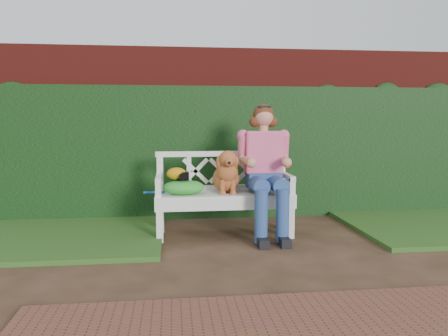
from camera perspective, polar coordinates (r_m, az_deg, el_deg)
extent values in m
plane|color=#322214|center=(4.27, 6.96, -11.11)|extent=(60.00, 60.00, 0.00)
cube|color=maroon|center=(5.94, 2.74, 4.63)|extent=(10.00, 0.30, 2.20)
cube|color=#20521C|center=(5.73, 3.09, 2.06)|extent=(10.00, 0.18, 1.70)
cube|color=#1D3C10|center=(5.21, -22.61, -8.06)|extent=(2.60, 2.00, 0.05)
cube|color=brown|center=(2.84, 15.14, -20.22)|extent=(4.00, 1.20, 0.03)
cube|color=black|center=(4.70, -5.42, -1.02)|extent=(0.14, 0.11, 0.09)
ellipsoid|color=#BB7B0B|center=(4.71, -6.22, -0.73)|extent=(0.21, 0.16, 0.13)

